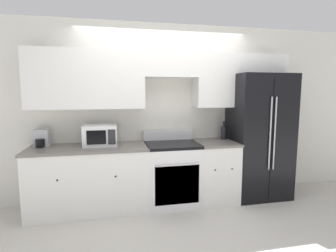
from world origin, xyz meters
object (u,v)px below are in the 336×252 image
(bottle, at_px, (224,132))
(microwave, at_px, (100,135))
(refrigerator, at_px, (258,136))
(oven_range, at_px, (172,173))

(bottle, bearing_deg, microwave, -177.35)
(refrigerator, bearing_deg, oven_range, -177.87)
(oven_range, relative_size, microwave, 2.35)
(oven_range, distance_m, bottle, 1.02)
(microwave, xyz_separation_m, bottle, (1.84, 0.09, -0.03))
(oven_range, height_order, refrigerator, refrigerator)
(bottle, bearing_deg, refrigerator, -12.22)
(refrigerator, xyz_separation_m, microwave, (-2.35, 0.03, 0.09))
(oven_range, xyz_separation_m, microwave, (-0.99, 0.08, 0.57))
(oven_range, height_order, microwave, microwave)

